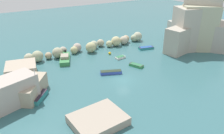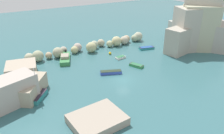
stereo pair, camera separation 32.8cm
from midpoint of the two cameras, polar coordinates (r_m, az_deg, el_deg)
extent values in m
plane|color=#35656B|center=(43.44, 3.16, -3.43)|extent=(160.00, 160.00, 0.00)
cube|color=tan|center=(40.63, -20.72, -5.14)|extent=(7.73, 8.50, 2.84)
cube|color=tan|center=(48.10, -22.16, -0.67)|extent=(6.69, 6.52, 2.60)
cube|color=#B8AAA0|center=(38.81, -24.80, -5.88)|extent=(9.14, 6.44, 4.67)
cube|color=#B7B394|center=(60.81, 21.75, 9.21)|extent=(9.47, 8.23, 11.46)
cube|color=#A6A69B|center=(69.41, 17.70, 8.96)|extent=(7.50, 7.34, 5.14)
cube|color=#B2A899|center=(60.29, 19.07, 9.23)|extent=(7.32, 7.39, 10.92)
cube|color=#AFA89C|center=(64.76, 24.80, 7.43)|extent=(11.03, 10.74, 6.81)
cube|color=#AEA696|center=(58.75, 17.70, 6.73)|extent=(9.48, 5.80, 6.48)
cube|color=#B9B0A0|center=(64.09, 21.81, 10.83)|extent=(11.84, 11.91, 13.30)
cube|color=tan|center=(67.86, 20.88, 9.66)|extent=(7.76, 6.05, 8.62)
sphere|color=#BCB897|center=(54.03, -20.45, 2.24)|extent=(2.19, 2.19, 2.19)
sphere|color=#A9AF8B|center=(53.83, -18.44, 2.71)|extent=(2.61, 2.61, 2.61)
sphere|color=tan|center=(54.73, -15.87, 2.90)|extent=(1.66, 1.66, 1.66)
sphere|color=#ACAA8A|center=(54.68, -13.65, 3.65)|extent=(2.56, 2.56, 2.56)
sphere|color=#ADA693|center=(56.78, -12.29, 4.27)|extent=(1.90, 1.90, 1.90)
sphere|color=#BDB883|center=(56.44, -9.54, 4.36)|extent=(1.87, 1.87, 1.87)
sphere|color=#BAAA9D|center=(57.68, -8.74, 5.07)|extent=(2.20, 2.20, 2.20)
sphere|color=#BBB683|center=(56.62, -5.24, 5.10)|extent=(2.64, 2.64, 2.64)
sphere|color=#B3B899|center=(59.25, -4.45, 5.80)|extent=(2.10, 2.10, 2.10)
sphere|color=#B4AC8B|center=(60.64, -2.73, 6.27)|extent=(2.00, 2.00, 2.00)
sphere|color=#BBBF8F|center=(60.17, -0.45, 6.02)|extent=(1.77, 1.77, 1.77)
sphere|color=#C2BA89|center=(60.83, 1.32, 6.69)|extent=(2.67, 2.67, 2.67)
sphere|color=#B8AD94|center=(62.16, 3.32, 6.91)|extent=(2.34, 2.34, 2.34)
sphere|color=tan|center=(63.89, 3.89, 7.29)|extent=(2.06, 2.06, 2.06)
sphere|color=#A7B28F|center=(64.85, 6.00, 7.46)|extent=(2.01, 2.01, 2.01)
sphere|color=#B0B296|center=(65.41, 6.91, 7.85)|extent=(2.61, 2.61, 2.61)
cube|color=#A69786|center=(32.43, -3.56, -13.49)|extent=(7.94, 6.69, 1.28)
sphere|color=gold|center=(55.26, -0.35, 3.59)|extent=(0.68, 0.68, 0.68)
cube|color=#3B854A|center=(52.85, -11.83, 2.13)|extent=(4.36, 6.93, 0.97)
cube|color=#9E937F|center=(52.14, -11.93, 2.74)|extent=(2.46, 2.73, 0.63)
cube|color=black|center=(55.49, -11.78, 4.10)|extent=(0.54, 0.49, 0.50)
cube|color=teal|center=(59.60, 9.09, 4.85)|extent=(4.20, 2.30, 0.51)
cube|color=#251B35|center=(59.50, 9.11, 5.11)|extent=(4.11, 2.26, 0.06)
cube|color=#234C93|center=(59.50, 9.11, 5.12)|extent=(3.57, 1.96, 0.08)
cube|color=#2F8E4B|center=(49.16, 6.53, 0.36)|extent=(2.47, 3.40, 0.46)
cube|color=#2B3225|center=(49.05, 6.55, 0.63)|extent=(2.42, 3.33, 0.06)
cube|color=#2D7047|center=(49.04, 6.55, 0.64)|extent=(2.10, 2.89, 0.08)
cube|color=white|center=(53.02, 2.39, 2.47)|extent=(2.64, 1.57, 0.48)
cube|color=#2D7047|center=(52.91, 2.39, 2.75)|extent=(2.24, 1.34, 0.08)
cube|color=#384FB2|center=(45.68, -0.06, -1.40)|extent=(4.54, 2.68, 0.62)
cube|color=#233121|center=(45.53, -0.06, -1.02)|extent=(4.45, 2.62, 0.06)
cube|color=teal|center=(39.59, -18.29, -7.28)|extent=(3.83, 4.16, 0.84)
cube|color=#2D2534|center=(39.36, -18.38, -6.72)|extent=(3.75, 4.08, 0.06)
cylinder|color=silver|center=(38.14, -18.90, -3.55)|extent=(0.10, 0.10, 5.04)
camera|label=1|loc=(0.16, -89.80, 0.10)|focal=35.34mm
camera|label=2|loc=(0.16, 90.20, -0.10)|focal=35.34mm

